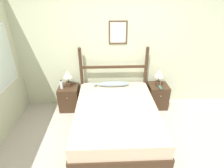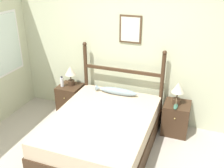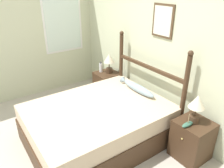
% 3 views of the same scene
% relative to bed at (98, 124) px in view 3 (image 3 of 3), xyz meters
% --- Properties ---
extents(ground_plane, '(16.00, 16.00, 0.00)m').
position_rel_bed_xyz_m(ground_plane, '(0.06, -0.63, -0.28)').
color(ground_plane, '#B7AD9E').
extents(wall_back, '(6.40, 0.08, 2.55)m').
position_rel_bed_xyz_m(wall_back, '(0.06, 1.10, 0.99)').
color(wall_back, beige).
rests_on(wall_back, ground_plane).
extents(wall_left, '(0.08, 6.40, 2.55)m').
position_rel_bed_xyz_m(wall_left, '(-2.06, -0.61, 0.99)').
color(wall_left, beige).
rests_on(wall_left, ground_plane).
extents(bed, '(1.47, 1.95, 0.57)m').
position_rel_bed_xyz_m(bed, '(0.00, 0.00, 0.00)').
color(bed, '#3D2819').
rests_on(bed, ground_plane).
extents(headboard, '(1.48, 0.07, 1.40)m').
position_rel_bed_xyz_m(headboard, '(0.00, 0.94, 0.48)').
color(headboard, '#3D2819').
rests_on(headboard, ground_plane).
extents(nightstand_left, '(0.42, 0.45, 0.55)m').
position_rel_bed_xyz_m(nightstand_left, '(-1.00, 0.83, -0.01)').
color(nightstand_left, '#3D2819').
rests_on(nightstand_left, ground_plane).
extents(nightstand_right, '(0.42, 0.45, 0.55)m').
position_rel_bed_xyz_m(nightstand_right, '(1.00, 0.83, -0.01)').
color(nightstand_right, '#3D2819').
rests_on(nightstand_right, ground_plane).
extents(table_lamp_left, '(0.20, 0.20, 0.38)m').
position_rel_bed_xyz_m(table_lamp_left, '(-0.99, 0.88, 0.51)').
color(table_lamp_left, '#422D1E').
rests_on(table_lamp_left, nightstand_left).
extents(table_lamp_right, '(0.20, 0.20, 0.38)m').
position_rel_bed_xyz_m(table_lamp_right, '(0.98, 0.83, 0.51)').
color(table_lamp_right, '#422D1E').
rests_on(table_lamp_right, nightstand_right).
extents(bottle, '(0.06, 0.06, 0.21)m').
position_rel_bed_xyz_m(bottle, '(-1.12, 0.77, 0.36)').
color(bottle, white).
rests_on(bottle, nightstand_left).
extents(model_boat, '(0.07, 0.20, 0.17)m').
position_rel_bed_xyz_m(model_boat, '(0.99, 0.70, 0.29)').
color(model_boat, '#386651').
rests_on(model_boat, nightstand_right).
extents(fish_pillow, '(0.75, 0.13, 0.12)m').
position_rel_bed_xyz_m(fish_pillow, '(-0.04, 0.77, 0.35)').
color(fish_pillow, '#8499A3').
rests_on(fish_pillow, bed).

